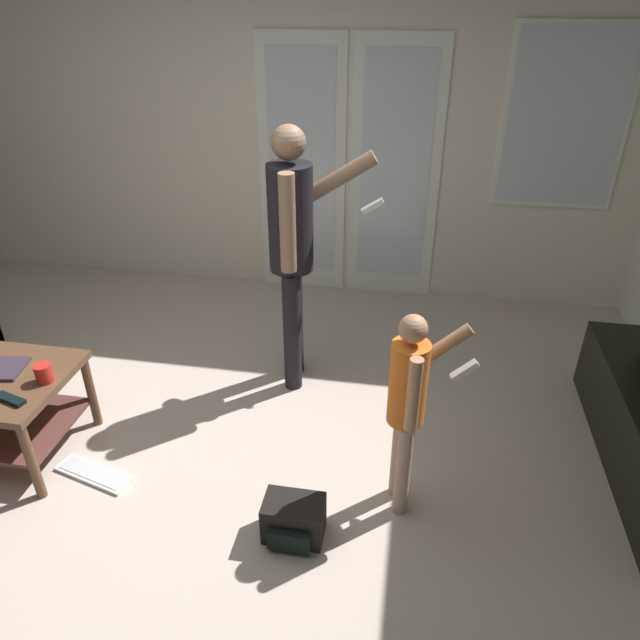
# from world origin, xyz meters

# --- Properties ---
(ground_plane) EXTENTS (5.60, 4.79, 0.02)m
(ground_plane) POSITION_xyz_m (0.00, 0.00, -0.01)
(ground_plane) COLOR #C2B0A1
(wall_back_with_doors) EXTENTS (5.60, 0.09, 2.77)m
(wall_back_with_doors) POSITION_xyz_m (0.10, 2.36, 1.35)
(wall_back_with_doors) COLOR silver
(wall_back_with_doors) RESTS_ON ground_plane
(person_adult) EXTENTS (0.65, 0.50, 1.64)m
(person_adult) POSITION_xyz_m (0.38, 0.94, 0.98)
(person_adult) COLOR black
(person_adult) RESTS_ON ground_plane
(person_child) EXTENTS (0.41, 0.35, 1.08)m
(person_child) POSITION_xyz_m (1.12, -0.01, 0.65)
(person_child) COLOR tan
(person_child) RESTS_ON ground_plane
(backpack) EXTENTS (0.28, 0.22, 0.21)m
(backpack) POSITION_xyz_m (0.63, -0.31, 0.10)
(backpack) COLOR black
(backpack) RESTS_ON ground_plane
(loose_keyboard) EXTENTS (0.46, 0.24, 0.02)m
(loose_keyboard) POSITION_xyz_m (-0.50, -0.12, 0.01)
(loose_keyboard) COLOR white
(loose_keyboard) RESTS_ON ground_plane
(cup_near_edge) EXTENTS (0.09, 0.09, 0.10)m
(cup_near_edge) POSITION_xyz_m (-0.73, 0.01, 0.55)
(cup_near_edge) COLOR red
(cup_near_edge) RESTS_ON coffee_table
(dvd_remote_slim) EXTENTS (0.18, 0.10, 0.02)m
(dvd_remote_slim) POSITION_xyz_m (-0.81, -0.17, 0.51)
(dvd_remote_slim) COLOR black
(dvd_remote_slim) RESTS_ON coffee_table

